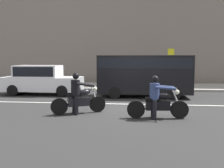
% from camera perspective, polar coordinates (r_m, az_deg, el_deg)
% --- Properties ---
extents(ground_plane, '(80.00, 80.00, 0.00)m').
position_cam_1_polar(ground_plane, '(11.18, 4.90, -5.28)').
color(ground_plane, '#282828').
extents(sidewalk_slab, '(40.00, 4.40, 0.14)m').
position_cam_1_polar(sidewalk_slab, '(19.09, 5.35, -0.54)').
color(sidewalk_slab, '#99968E').
rests_on(sidewalk_slab, ground_plane).
extents(building_facade, '(40.00, 1.40, 13.12)m').
position_cam_1_polar(building_facade, '(22.82, 5.61, 16.84)').
color(building_facade, slate).
rests_on(building_facade, ground_plane).
extents(lane_marking_stripe, '(18.00, 0.14, 0.01)m').
position_cam_1_polar(lane_marking_stripe, '(12.08, 2.49, -4.42)').
color(lane_marking_stripe, silver).
rests_on(lane_marking_stripe, ground_plane).
extents(motorcycle_with_rider_denim_blue, '(2.17, 0.70, 1.52)m').
position_cam_1_polar(motorcycle_with_rider_denim_blue, '(9.27, 10.02, -3.68)').
color(motorcycle_with_rider_denim_blue, black).
rests_on(motorcycle_with_rider_denim_blue, ground_plane).
extents(motorcycle_with_rider_black_leather, '(1.96, 1.10, 1.58)m').
position_cam_1_polar(motorcycle_with_rider_black_leather, '(9.99, -7.45, -2.85)').
color(motorcycle_with_rider_black_leather, black).
rests_on(motorcycle_with_rider_black_leather, ground_plane).
extents(parked_van_black, '(5.01, 1.96, 2.28)m').
position_cam_1_polar(parked_van_black, '(14.32, 7.14, 2.44)').
color(parked_van_black, black).
rests_on(parked_van_black, ground_plane).
extents(parked_sedan_white, '(4.62, 1.82, 1.72)m').
position_cam_1_polar(parked_sedan_white, '(15.76, -15.44, 0.96)').
color(parked_sedan_white, silver).
rests_on(parked_sedan_white, ground_plane).
extents(street_sign_post, '(0.44, 0.08, 2.70)m').
position_cam_1_polar(street_sign_post, '(18.73, 12.84, 4.44)').
color(street_sign_post, gray).
rests_on(street_sign_post, sidewalk_slab).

